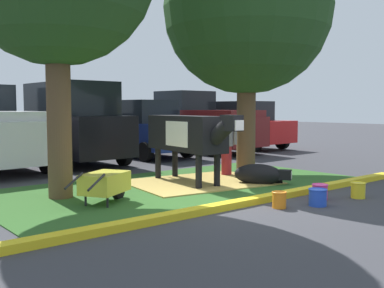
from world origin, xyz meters
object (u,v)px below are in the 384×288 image
Objects in this scene: person_handler at (227,145)px; sedan_blue at (142,129)px; shade_tree_right at (247,10)px; pickup_truck_maroon at (199,124)px; bucket_orange at (279,199)px; sedan_red at (243,125)px; wheelbarrow at (106,183)px; suv_black at (71,123)px; bucket_yellow at (358,190)px; calf_lying at (260,175)px; bucket_blue at (318,197)px; cow_holstein at (188,134)px; bucket_pink at (320,191)px.

sedan_blue is (1.01, 5.38, 0.17)m from person_handler.
shade_tree_right reaches higher than pickup_truck_maroon.
bucket_orange is at bearing -128.69° from shade_tree_right.
sedan_blue is 5.19m from sedan_red.
shade_tree_right reaches higher than wheelbarrow.
suv_black is at bearing 118.95° from shade_tree_right.
calf_lying is at bearing 98.52° from bucket_yellow.
bucket_orange is 0.07× the size of sedan_blue.
suv_black is at bearing 102.42° from bucket_yellow.
sedan_blue is (2.22, 8.97, 0.82)m from bucket_blue.
person_handler reaches higher than calf_lying.
wheelbarrow is 0.28× the size of pickup_truck_maroon.
bucket_blue is 8.67m from suv_black.
calf_lying is 0.84× the size of wheelbarrow.
sedan_blue is at bearing 83.62° from bucket_yellow.
bucket_orange is (-1.54, -1.82, -0.09)m from calf_lying.
cow_holstein is 3.82m from bucket_yellow.
sedan_red is (5.40, 5.29, -3.31)m from shade_tree_right.
bucket_yellow is at bearing -33.20° from wheelbarrow.
suv_black is 0.85× the size of pickup_truck_maroon.
bucket_blue is (-1.21, -3.59, -0.65)m from person_handler.
wheelbarrow is at bearing 146.22° from bucket_pink.
bucket_yellow is (-0.01, -3.68, -0.65)m from person_handler.
sedan_blue is (1.01, 9.06, 0.82)m from bucket_yellow.
calf_lying is 4.13× the size of bucket_yellow.
bucket_yellow is 0.07× the size of suv_black.
suv_black is at bearing -172.05° from sedan_blue.
shade_tree_right is at bearing 5.75° from person_handler.
suv_black reaches higher than bucket_pink.
wheelbarrow is 3.84m from bucket_blue.
bucket_orange is 1.92m from bucket_yellow.
bucket_yellow is (4.05, -2.65, -0.22)m from wheelbarrow.
calf_lying is 0.29× the size of sedan_red.
bucket_blue is at bearing -103.87° from sedan_blue.
calf_lying is 2.39m from bucket_orange.
shade_tree_right is 4.48m from calf_lying.
cow_holstein is 3.13m from bucket_orange.
bucket_blue is 9.28m from sedan_blue.
bucket_blue is 0.08× the size of sedan_red.
wheelbarrow reaches higher than bucket_pink.
wheelbarrow is at bearing 134.27° from bucket_orange.
shade_tree_right is at bearing 9.74° from cow_holstein.
bucket_yellow is 0.07× the size of sedan_red.
bucket_yellow reaches higher than bucket_orange.
wheelbarrow is 4.84m from bucket_yellow.
sedan_blue is at bearing -178.28° from pickup_truck_maroon.
pickup_truck_maroon is at bearing 55.53° from person_handler.
bucket_orange is at bearing 153.88° from bucket_blue.
bucket_blue is at bearing -118.68° from shade_tree_right.
pickup_truck_maroon is at bearing 59.32° from calf_lying.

